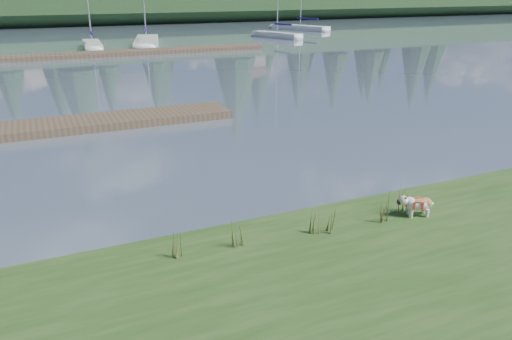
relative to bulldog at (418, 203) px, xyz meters
name	(u,v)px	position (x,y,z in m)	size (l,w,h in m)	color
ground	(76,57)	(-4.01, 32.80, -0.64)	(200.00, 200.00, 0.00)	slate
ridge	(45,4)	(-4.01, 75.80, 1.86)	(200.00, 20.00, 5.00)	black
bulldog	(418,203)	(0.00, 0.00, 0.00)	(0.79, 0.49, 0.47)	silver
dock_near	(16,130)	(-8.01, 11.80, -0.49)	(16.00, 2.00, 0.30)	#4C3D2C
dock_far	(103,54)	(-2.01, 32.80, -0.49)	(26.00, 2.20, 0.30)	#4C3D2C
sailboat_bg_2	(92,44)	(-2.13, 38.29, -0.31)	(1.81, 7.00, 10.52)	silver
sailboat_bg_3	(147,40)	(2.93, 39.75, -0.32)	(4.24, 9.82, 13.99)	silver
sailboat_bg_4	(273,34)	(16.28, 40.53, -0.31)	(3.57, 6.67, 9.94)	silver
sailboat_bg_5	(295,27)	(23.12, 48.37, -0.32)	(5.10, 8.53, 12.22)	silver
weed_0	(237,234)	(-4.07, 0.31, -0.02)	(0.17, 0.14, 0.65)	#475B23
weed_1	(316,223)	(-2.42, 0.17, -0.06)	(0.17, 0.14, 0.54)	#475B23
weed_2	(384,207)	(-0.84, 0.08, 0.03)	(0.17, 0.14, 0.77)	#475B23
weed_3	(178,246)	(-5.22, 0.34, -0.04)	(0.17, 0.14, 0.60)	#475B23
weed_4	(333,222)	(-2.08, 0.10, -0.07)	(0.17, 0.14, 0.52)	#475B23
weed_5	(403,198)	(-0.12, 0.34, 0.01)	(0.17, 0.14, 0.71)	#475B23
mud_lip	(224,239)	(-4.01, 1.20, -0.57)	(60.00, 0.50, 0.14)	#33281C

